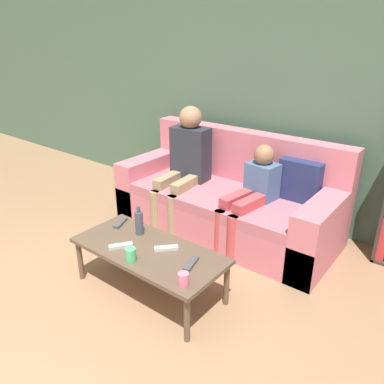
# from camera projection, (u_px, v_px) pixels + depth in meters

# --- Properties ---
(wall_back) EXTENTS (12.00, 0.06, 2.60)m
(wall_back) POSITION_uv_depth(u_px,v_px,m) (255.00, 86.00, 3.65)
(wall_back) COLOR #4C6B56
(wall_back) RESTS_ON ground_plane
(couch) EXTENTS (2.10, 0.88, 0.92)m
(couch) POSITION_uv_depth(u_px,v_px,m) (228.00, 201.00, 3.59)
(couch) COLOR #D1707F
(couch) RESTS_ON ground_plane
(coffee_table) EXTENTS (1.14, 0.52, 0.36)m
(coffee_table) POSITION_uv_depth(u_px,v_px,m) (149.00, 253.00, 2.68)
(coffee_table) COLOR brown
(coffee_table) RESTS_ON ground_plane
(person_adult) EXTENTS (0.38, 0.64, 1.15)m
(person_adult) POSITION_uv_depth(u_px,v_px,m) (186.00, 157.00, 3.63)
(person_adult) COLOR #9E8966
(person_adult) RESTS_ON ground_plane
(person_child) EXTENTS (0.33, 0.64, 0.91)m
(person_child) POSITION_uv_depth(u_px,v_px,m) (252.00, 191.00, 3.22)
(person_child) COLOR #C6474C
(person_child) RESTS_ON ground_plane
(cup_near) EXTENTS (0.07, 0.07, 0.10)m
(cup_near) POSITION_uv_depth(u_px,v_px,m) (131.00, 255.00, 2.50)
(cup_near) COLOR #4CB77A
(cup_near) RESTS_ON coffee_table
(cup_far) EXTENTS (0.07, 0.07, 0.09)m
(cup_far) POSITION_uv_depth(u_px,v_px,m) (183.00, 279.00, 2.26)
(cup_far) COLOR pink
(cup_far) RESTS_ON coffee_table
(tv_remote_0) EXTENTS (0.11, 0.18, 0.02)m
(tv_remote_0) POSITION_uv_depth(u_px,v_px,m) (120.00, 223.00, 3.00)
(tv_remote_0) COLOR #47474C
(tv_remote_0) RESTS_ON coffee_table
(tv_remote_1) EXTENTS (0.14, 0.17, 0.02)m
(tv_remote_1) POSITION_uv_depth(u_px,v_px,m) (121.00, 246.00, 2.68)
(tv_remote_1) COLOR #B7B7BC
(tv_remote_1) RESTS_ON coffee_table
(tv_remote_2) EXTENTS (0.15, 0.16, 0.02)m
(tv_remote_2) POSITION_uv_depth(u_px,v_px,m) (166.00, 248.00, 2.65)
(tv_remote_2) COLOR #B7B7BC
(tv_remote_2) RESTS_ON coffee_table
(tv_remote_3) EXTENTS (0.09, 0.18, 0.02)m
(tv_remote_3) POSITION_uv_depth(u_px,v_px,m) (191.00, 264.00, 2.47)
(tv_remote_3) COLOR #47474C
(tv_remote_3) RESTS_ON coffee_table
(bottle) EXTENTS (0.06, 0.06, 0.23)m
(bottle) POSITION_uv_depth(u_px,v_px,m) (139.00, 222.00, 2.82)
(bottle) COLOR #424756
(bottle) RESTS_ON coffee_table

